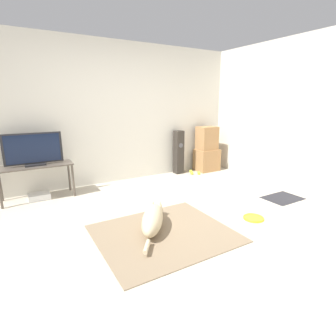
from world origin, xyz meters
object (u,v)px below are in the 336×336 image
object	(u,v)px
tennis_ball_loose_on_carpet	(191,171)
game_console	(39,196)
cardboard_box_upper	(207,138)
tennis_ball_by_boxes	(192,173)
floor_speaker	(179,152)
tennis_ball_near_speaker	(199,173)
dog	(153,219)
tv	(33,150)
cardboard_box_lower	(207,160)
frisbee	(254,218)
tv_stand	(36,170)

from	to	relation	value
tennis_ball_loose_on_carpet	game_console	xyz separation A→B (m)	(-2.98, -0.03, 0.01)
cardboard_box_upper	tennis_ball_by_boxes	size ratio (longest dim) A/B	7.54
floor_speaker	tennis_ball_near_speaker	distance (m)	0.61
dog	tennis_ball_by_boxes	world-z (taller)	dog
dog	tennis_ball_loose_on_carpet	distance (m)	2.67
tennis_ball_by_boxes	tv	bearing A→B (deg)	177.80
cardboard_box_lower	cardboard_box_upper	xyz separation A→B (m)	(-0.01, -0.00, 0.49)
frisbee	tv_stand	bearing A→B (deg)	136.10
frisbee	cardboard_box_upper	bearing A→B (deg)	65.80
cardboard_box_upper	frisbee	bearing A→B (deg)	-114.20
cardboard_box_lower	tv_stand	xyz separation A→B (m)	(-3.39, -0.01, 0.23)
frisbee	game_console	size ratio (longest dim) A/B	0.84
cardboard_box_lower	tv	bearing A→B (deg)	-179.87
cardboard_box_lower	tennis_ball_near_speaker	bearing A→B (deg)	-151.47
frisbee	tv	bearing A→B (deg)	136.07
tennis_ball_loose_on_carpet	cardboard_box_lower	bearing A→B (deg)	-0.84
tv_stand	tennis_ball_by_boxes	world-z (taller)	tv_stand
frisbee	tv	size ratio (longest dim) A/B	0.32
dog	floor_speaker	size ratio (longest dim) A/B	0.98
dog	tennis_ball_by_boxes	distance (m)	2.53
dog	cardboard_box_lower	distance (m)	2.98
frisbee	game_console	xyz separation A→B (m)	(-2.36, 2.25, 0.03)
tennis_ball_near_speaker	tennis_ball_by_boxes	bearing A→B (deg)	148.26
dog	tv	xyz separation A→B (m)	(-1.07, 1.86, 0.65)
game_console	dog	bearing A→B (deg)	-59.61
frisbee	dog	bearing A→B (deg)	162.24
cardboard_box_lower	tv	xyz separation A→B (m)	(-3.39, -0.01, 0.55)
frisbee	cardboard_box_lower	distance (m)	2.51
dog	floor_speaker	bearing A→B (deg)	50.32
dog	frisbee	distance (m)	1.35
cardboard_box_upper	tennis_ball_loose_on_carpet	bearing A→B (deg)	178.94
frisbee	floor_speaker	xyz separation A→B (m)	(0.37, 2.40, 0.44)
tv_stand	tv	xyz separation A→B (m)	(0.00, 0.00, 0.32)
dog	tennis_ball_loose_on_carpet	xyz separation A→B (m)	(1.90, 1.87, -0.11)
floor_speaker	tennis_ball_by_boxes	bearing A→B (deg)	-53.83
cardboard_box_upper	tennis_ball_by_boxes	xyz separation A→B (m)	(-0.47, -0.12, -0.69)
tv	tennis_ball_near_speaker	xyz separation A→B (m)	(3.03, -0.19, -0.76)
cardboard_box_lower	floor_speaker	xyz separation A→B (m)	(-0.66, 0.13, 0.22)
tv	tennis_ball_by_boxes	xyz separation A→B (m)	(2.91, -0.11, -0.76)
tennis_ball_near_speaker	game_console	xyz separation A→B (m)	(-3.03, 0.17, 0.01)
floor_speaker	tv	xyz separation A→B (m)	(-2.73, -0.13, 0.33)
cardboard_box_upper	game_console	bearing A→B (deg)	-179.54
floor_speaker	tv	distance (m)	2.75
floor_speaker	tv_stand	distance (m)	2.73
cardboard_box_lower	tv_stand	world-z (taller)	tv_stand
tennis_ball_by_boxes	tv_stand	bearing A→B (deg)	177.86
dog	frisbee	world-z (taller)	dog
tv	tennis_ball_loose_on_carpet	xyz separation A→B (m)	(2.97, 0.01, -0.76)
frisbee	tv_stand	world-z (taller)	tv_stand
cardboard_box_lower	tennis_ball_near_speaker	size ratio (longest dim) A/B	7.45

